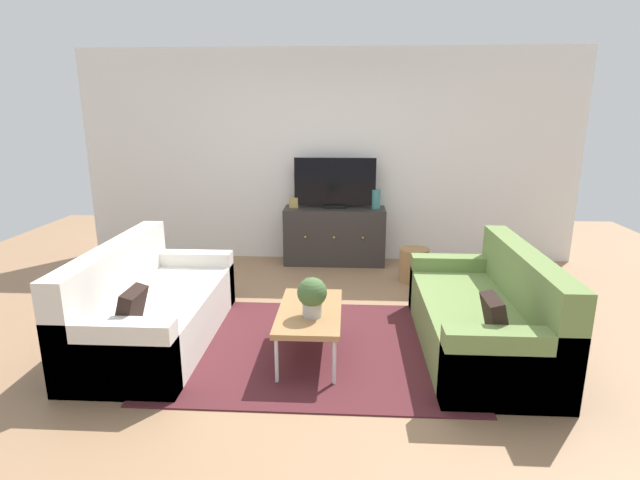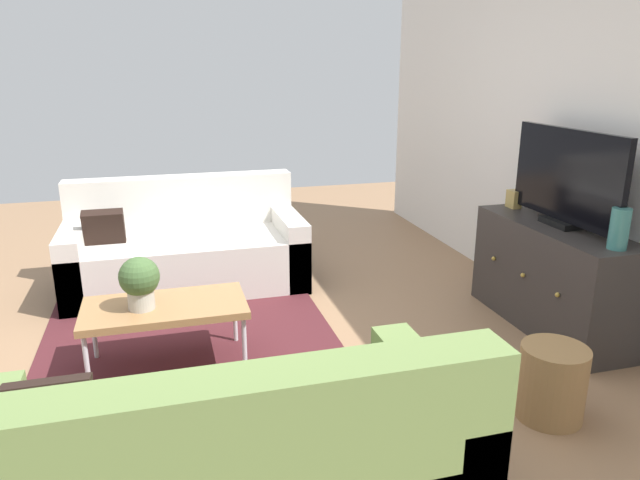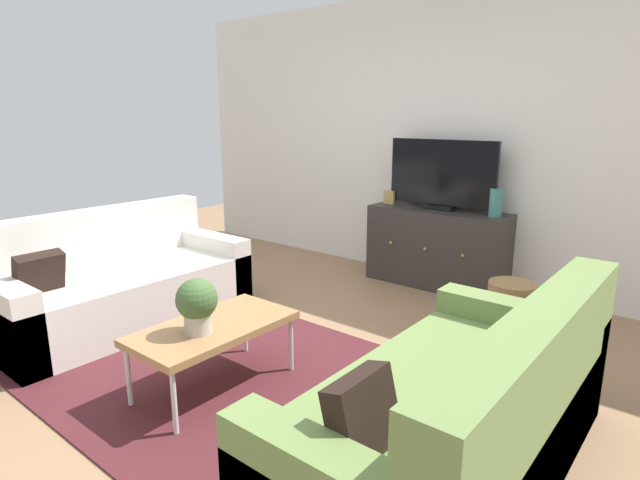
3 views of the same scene
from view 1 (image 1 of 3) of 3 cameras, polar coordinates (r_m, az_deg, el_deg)
ground_plane at (r=4.44m, az=-0.49°, el=-11.36°), size 10.00×10.00×0.00m
wall_back at (r=6.56m, az=0.96°, el=9.50°), size 6.40×0.12×2.70m
area_rug at (r=4.30m, az=-0.62°, el=-12.17°), size 2.50×1.90×0.01m
couch_left_side at (r=4.55m, az=-19.19°, el=-7.67°), size 0.90×1.87×0.86m
couch_right_side at (r=4.38m, az=18.80°, el=-8.52°), size 0.90×1.87×0.86m
coffee_table at (r=4.02m, az=-1.19°, el=-8.42°), size 0.50×0.95×0.40m
potted_plant at (r=3.82m, az=-0.89°, el=-6.35°), size 0.23×0.23×0.31m
tv_console at (r=6.45m, az=1.67°, el=0.50°), size 1.29×0.47×0.73m
flat_screen_tv at (r=6.33m, az=1.72°, el=6.55°), size 1.03×0.16×0.64m
glass_vase at (r=6.35m, az=6.46°, el=4.68°), size 0.11×0.11×0.24m
mantel_clock at (r=6.39m, az=-3.02°, el=4.30°), size 0.11×0.07×0.13m
wicker_basket at (r=5.89m, az=10.70°, el=-2.84°), size 0.34×0.34×0.39m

